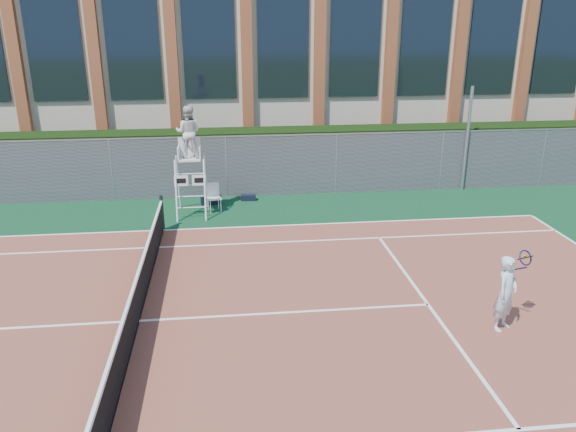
{
  "coord_description": "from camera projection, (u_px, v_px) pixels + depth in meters",
  "views": [
    {
      "loc": [
        1.97,
        -10.84,
        6.12
      ],
      "look_at": [
        3.56,
        3.0,
        1.22
      ],
      "focal_mm": 35.0,
      "sensor_mm": 36.0,
      "label": 1
    }
  ],
  "objects": [
    {
      "name": "plastic_chair",
      "position": [
        213.0,
        195.0,
        18.77
      ],
      "size": [
        0.53,
        0.53,
        0.95
      ],
      "color": "silver",
      "rests_on": "apron"
    },
    {
      "name": "building",
      "position": [
        181.0,
        62.0,
        27.43
      ],
      "size": [
        45.0,
        10.6,
        8.22
      ],
      "color": "#BFB29E",
      "rests_on": "ground"
    },
    {
      "name": "tennis_net",
      "position": [
        137.0,
        300.0,
        11.8
      ],
      "size": [
        0.1,
        11.3,
        1.1
      ],
      "color": "black",
      "rests_on": "ground"
    },
    {
      "name": "tennis_player",
      "position": [
        506.0,
        293.0,
        11.43
      ],
      "size": [
        0.97,
        0.76,
        1.64
      ],
      "color": "silver",
      "rests_on": "tennis_court"
    },
    {
      "name": "umpire_chair",
      "position": [
        188.0,
        135.0,
        17.8
      ],
      "size": [
        1.01,
        1.55,
        3.6
      ],
      "color": "white",
      "rests_on": "ground"
    },
    {
      "name": "sports_bag_far",
      "position": [
        248.0,
        197.0,
        19.97
      ],
      "size": [
        0.54,
        0.26,
        0.21
      ],
      "primitive_type": "cube",
      "rotation": [
        0.0,
        0.0,
        -0.07
      ],
      "color": "black",
      "rests_on": "apron"
    },
    {
      "name": "sports_bag_near",
      "position": [
        211.0,
        200.0,
        19.57
      ],
      "size": [
        0.73,
        0.37,
        0.3
      ],
      "primitive_type": "cube",
      "rotation": [
        0.0,
        0.0,
        0.14
      ],
      "color": "black",
      "rests_on": "apron"
    },
    {
      "name": "fence",
      "position": [
        170.0,
        169.0,
        19.86
      ],
      "size": [
        40.0,
        0.06,
        2.2
      ],
      "primitive_type": null,
      "color": "#595E60",
      "rests_on": "ground"
    },
    {
      "name": "tennis_court",
      "position": [
        139.0,
        321.0,
        11.98
      ],
      "size": [
        23.77,
        10.97,
        0.02
      ],
      "primitive_type": "cube",
      "color": "brown",
      "rests_on": "apron"
    },
    {
      "name": "hedge",
      "position": [
        172.0,
        161.0,
        20.99
      ],
      "size": [
        40.0,
        1.4,
        2.2
      ],
      "primitive_type": "cube",
      "color": "black",
      "rests_on": "ground"
    },
    {
      "name": "steel_pole",
      "position": [
        467.0,
        139.0,
        20.66
      ],
      "size": [
        0.12,
        0.12,
        3.86
      ],
      "primitive_type": "cylinder",
      "color": "#9EA0A5",
      "rests_on": "ground"
    },
    {
      "name": "apron",
      "position": [
        145.0,
        300.0,
        12.92
      ],
      "size": [
        36.0,
        20.0,
        0.01
      ],
      "primitive_type": "cube",
      "color": "#0D3921",
      "rests_on": "ground"
    },
    {
      "name": "ground",
      "position": [
        139.0,
        322.0,
        11.98
      ],
      "size": [
        120.0,
        120.0,
        0.0
      ],
      "primitive_type": "plane",
      "color": "#233814"
    }
  ]
}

